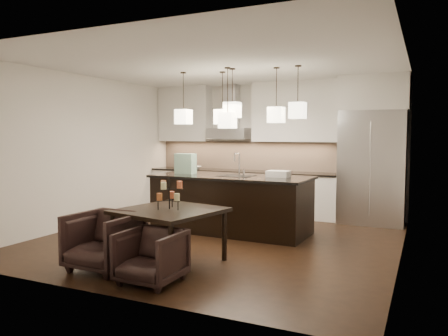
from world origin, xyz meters
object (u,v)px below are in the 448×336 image
at_px(armchair_left, 104,241).
at_px(island_body, 231,205).
at_px(dining_table, 170,236).
at_px(armchair_right, 151,257).
at_px(refrigerator, 372,168).

bearing_deg(armchair_left, island_body, 80.25).
height_order(dining_table, armchair_right, dining_table).
xyz_separation_m(dining_table, armchair_right, (0.24, -0.78, -0.05)).
relative_size(refrigerator, armchair_right, 3.17).
height_order(refrigerator, armchair_right, refrigerator).
height_order(dining_table, armchair_left, armchair_left).
bearing_deg(armchair_right, refrigerator, 68.66).
relative_size(island_body, dining_table, 2.24).
height_order(island_body, dining_table, island_body).
relative_size(armchair_left, armchair_right, 1.18).
bearing_deg(dining_table, island_body, 102.28).
height_order(armchair_left, armchair_right, armchair_left).
xyz_separation_m(refrigerator, armchair_right, (-1.89, -4.61, -0.77)).
bearing_deg(island_body, armchair_right, -83.10).
xyz_separation_m(dining_table, armchair_left, (-0.58, -0.61, 0.01)).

